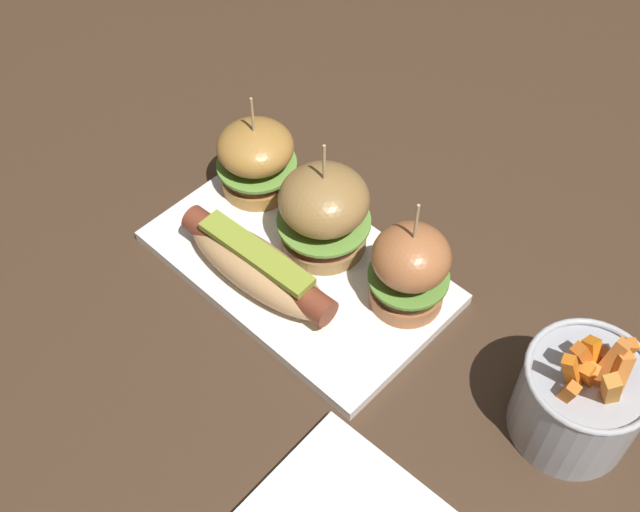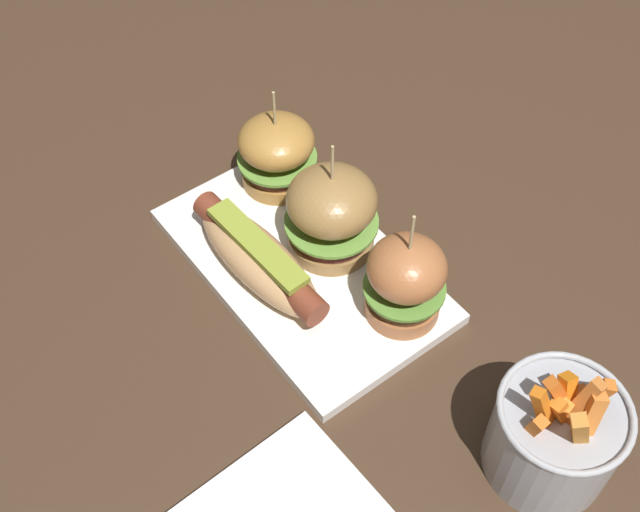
% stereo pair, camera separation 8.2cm
% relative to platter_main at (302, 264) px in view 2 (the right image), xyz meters
% --- Properties ---
extents(ground_plane, '(3.00, 3.00, 0.00)m').
position_rel_platter_main_xyz_m(ground_plane, '(0.00, 0.00, -0.01)').
color(ground_plane, '#422D1E').
extents(platter_main, '(0.32, 0.19, 0.01)m').
position_rel_platter_main_xyz_m(platter_main, '(0.00, 0.00, 0.00)').
color(platter_main, white).
rests_on(platter_main, ground).
extents(hot_dog, '(0.20, 0.07, 0.05)m').
position_rel_platter_main_xyz_m(hot_dog, '(-0.01, -0.05, 0.03)').
color(hot_dog, tan).
rests_on(hot_dog, platter_main).
extents(slider_left, '(0.09, 0.09, 0.13)m').
position_rel_platter_main_xyz_m(slider_left, '(-0.11, 0.05, 0.05)').
color(slider_left, '#B17C38').
rests_on(slider_left, platter_main).
extents(slider_center, '(0.10, 0.10, 0.15)m').
position_rel_platter_main_xyz_m(slider_center, '(-0.00, 0.04, 0.06)').
color(slider_center, '#9C7340').
rests_on(slider_center, platter_main).
extents(slider_right, '(0.08, 0.08, 0.14)m').
position_rel_platter_main_xyz_m(slider_right, '(0.11, 0.04, 0.06)').
color(slider_right, '#B2693C').
rests_on(slider_right, platter_main).
extents(fries_bucket, '(0.12, 0.12, 0.14)m').
position_rel_platter_main_xyz_m(fries_bucket, '(0.31, 0.04, 0.05)').
color(fries_bucket, '#A8AAB2').
rests_on(fries_bucket, ground).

